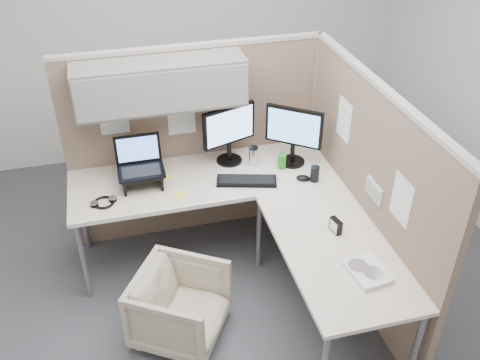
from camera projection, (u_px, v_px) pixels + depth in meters
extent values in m
plane|color=#3F4045|center=(236.00, 294.00, 4.01)|extent=(4.50, 4.50, 0.00)
cube|color=#886D59|center=(195.00, 145.00, 4.27)|extent=(2.00, 0.05, 1.60)
cube|color=#A8A399|center=(190.00, 46.00, 3.81)|extent=(2.00, 0.06, 0.03)
cube|color=slate|center=(160.00, 83.00, 3.75)|extent=(1.20, 0.34, 0.34)
cube|color=gray|center=(163.00, 94.00, 3.61)|extent=(1.18, 0.01, 0.30)
plane|color=white|center=(113.00, 116.00, 3.92)|extent=(0.26, 0.00, 0.26)
plane|color=white|center=(181.00, 116.00, 4.07)|extent=(0.26, 0.00, 0.26)
cube|color=#886D59|center=(365.00, 197.00, 3.67)|extent=(0.05, 2.00, 1.60)
cube|color=#A8A399|center=(383.00, 88.00, 3.22)|extent=(0.06, 2.00, 0.03)
cube|color=#A8A399|center=(313.00, 130.00, 4.48)|extent=(0.06, 0.06, 1.60)
cube|color=silver|center=(375.00, 191.00, 3.46)|extent=(0.02, 0.20, 0.12)
cube|color=gray|center=(373.00, 191.00, 3.45)|extent=(0.00, 0.16, 0.09)
plane|color=white|center=(344.00, 120.00, 3.77)|extent=(0.00, 0.26, 0.26)
plane|color=white|center=(401.00, 200.00, 3.14)|extent=(0.00, 0.26, 0.26)
cube|color=beige|center=(205.00, 178.00, 4.02)|extent=(2.00, 0.68, 0.03)
cube|color=beige|center=(335.00, 248.00, 3.36)|extent=(0.68, 1.30, 0.03)
cube|color=white|center=(214.00, 204.00, 3.75)|extent=(2.00, 0.02, 0.03)
cylinder|color=gray|center=(84.00, 261.00, 3.80)|extent=(0.04, 0.04, 0.70)
cylinder|color=gray|center=(82.00, 213.00, 4.26)|extent=(0.04, 0.04, 0.70)
cylinder|color=gray|center=(415.00, 352.00, 3.15)|extent=(0.04, 0.04, 0.70)
cylinder|color=gray|center=(259.00, 232.00, 4.07)|extent=(0.04, 0.04, 0.70)
imported|color=beige|center=(180.00, 303.00, 3.55)|extent=(0.74, 0.75, 0.57)
cylinder|color=black|center=(229.00, 160.00, 4.19)|extent=(0.20, 0.20, 0.02)
cylinder|color=black|center=(229.00, 151.00, 4.14)|extent=(0.04, 0.04, 0.15)
cube|color=black|center=(229.00, 125.00, 4.02)|extent=(0.43, 0.18, 0.30)
cube|color=#90BAF9|center=(230.00, 126.00, 4.01)|extent=(0.38, 0.13, 0.26)
cylinder|color=black|center=(292.00, 161.00, 4.18)|extent=(0.20, 0.20, 0.02)
cylinder|color=black|center=(292.00, 152.00, 4.13)|extent=(0.04, 0.04, 0.15)
cube|color=black|center=(294.00, 127.00, 4.00)|extent=(0.37, 0.30, 0.30)
cube|color=#59A1F2|center=(293.00, 128.00, 3.99)|extent=(0.32, 0.25, 0.26)
cube|color=black|center=(141.00, 173.00, 3.85)|extent=(0.29, 0.23, 0.01)
cube|color=black|center=(124.00, 182.00, 3.85)|extent=(0.02, 0.21, 0.12)
cube|color=black|center=(160.00, 177.00, 3.91)|extent=(0.02, 0.21, 0.12)
cube|color=black|center=(141.00, 171.00, 3.84)|extent=(0.33, 0.23, 0.02)
cube|color=black|center=(138.00, 148.00, 3.89)|extent=(0.33, 0.06, 0.21)
cube|color=#598CF2|center=(138.00, 149.00, 3.88)|extent=(0.29, 0.04, 0.17)
cube|color=black|center=(247.00, 181.00, 3.94)|extent=(0.46, 0.26, 0.02)
ellipsoid|color=black|center=(303.00, 178.00, 3.96)|extent=(0.12, 0.10, 0.04)
cylinder|color=silver|center=(253.00, 156.00, 4.12)|extent=(0.07, 0.07, 0.14)
cylinder|color=black|center=(253.00, 148.00, 4.07)|extent=(0.07, 0.07, 0.01)
cylinder|color=black|center=(315.00, 174.00, 3.93)|extent=(0.07, 0.07, 0.12)
cylinder|color=#268C1E|center=(282.00, 161.00, 4.08)|extent=(0.07, 0.07, 0.12)
cube|color=#F1FF43|center=(166.00, 177.00, 4.00)|extent=(0.10, 0.10, 0.01)
cube|color=#F1FF43|center=(179.00, 194.00, 3.81)|extent=(0.09, 0.09, 0.01)
torus|color=black|center=(104.00, 202.00, 3.72)|extent=(0.18, 0.18, 0.02)
cylinder|color=black|center=(94.00, 204.00, 3.69)|extent=(0.06, 0.06, 0.03)
cylinder|color=black|center=(113.00, 199.00, 3.74)|extent=(0.06, 0.06, 0.03)
cube|color=white|center=(368.00, 272.00, 3.14)|extent=(0.23, 0.28, 0.03)
cylinder|color=silver|center=(373.00, 273.00, 3.11)|extent=(0.12, 0.12, 0.00)
cylinder|color=silver|center=(358.00, 265.00, 3.16)|extent=(0.12, 0.12, 0.00)
cube|color=black|center=(336.00, 226.00, 3.45)|extent=(0.06, 0.10, 0.10)
cube|color=white|center=(334.00, 226.00, 3.44)|extent=(0.02, 0.07, 0.07)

